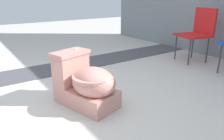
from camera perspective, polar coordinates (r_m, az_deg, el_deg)
The scene contains 4 objects.
ground_plane at distance 2.11m, azimuth -13.19°, elevation -10.51°, with size 14.00×14.00×0.00m, color beige.
gravel_strip at distance 3.32m, azimuth -13.01°, elevation 0.69°, with size 0.56×8.00×0.01m, color #4C4C51.
toilet at distance 2.10m, azimuth -6.70°, elevation -3.58°, with size 0.71×0.53×0.52m.
folding_chair_left at distance 3.74m, azimuth 21.67°, elevation 9.88°, with size 0.54×0.54×0.83m.
Camera 1 is at (1.74, -0.62, 1.03)m, focal length 35.00 mm.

